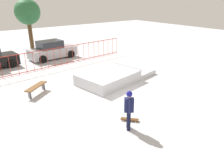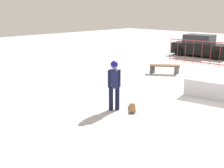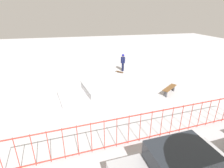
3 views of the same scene
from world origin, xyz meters
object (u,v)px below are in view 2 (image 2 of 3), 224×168
skateboard (132,108)px  parked_car_black (201,47)px  skater (114,82)px  park_bench (165,67)px

skateboard → parked_car_black: parked_car_black is taller
skater → park_bench: size_ratio=1.13×
park_bench → parked_car_black: (-1.31, 6.73, 0.37)m
skater → skateboard: skater is taller
park_bench → parked_car_black: parked_car_black is taller
parked_car_black → park_bench: bearing=-83.5°
parked_car_black → skater: bearing=-80.6°
park_bench → skater: bearing=-72.8°
skateboard → park_bench: 5.86m
skater → park_bench: skater is taller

